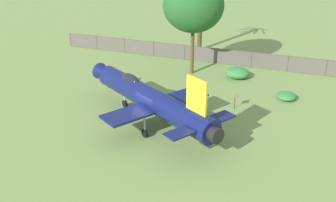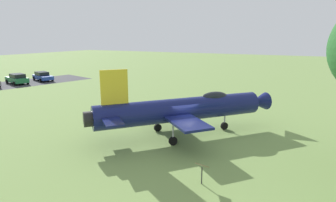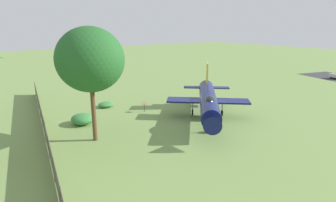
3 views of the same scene
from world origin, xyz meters
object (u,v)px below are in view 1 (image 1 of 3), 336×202
shade_tree (193,6)px  info_plaque (235,99)px  shrub_near_fence (238,73)px  shrub_by_tree (286,96)px  display_jet (149,98)px  palm_tree (200,15)px

shade_tree → info_plaque: size_ratio=8.10×
shrub_near_fence → info_plaque: info_plaque is taller
shrub_by_tree → shrub_near_fence: bearing=-135.5°
display_jet → shade_tree: size_ratio=1.34×
palm_tree → info_plaque: (15.38, 4.67, -3.35)m
palm_tree → shrub_near_fence: 10.31m
shrub_by_tree → display_jet: bearing=-59.1°
display_jet → shrub_by_tree: display_jet is taller
display_jet → shade_tree: (-11.16, 1.75, 4.65)m
display_jet → shrub_by_tree: 12.39m
shrub_near_fence → display_jet: bearing=-30.6°
shade_tree → palm_tree: 8.23m
info_plaque → palm_tree: bearing=-163.1°
display_jet → info_plaque: 7.33m
shade_tree → shrub_near_fence: 7.68m
shade_tree → shrub_by_tree: 11.90m
shade_tree → info_plaque: bearing=30.9°
shrub_near_fence → info_plaque: 6.99m
display_jet → shrub_near_fence: display_jet is taller
palm_tree → shrub_near_fence: (8.39, 4.71, -3.69)m
shade_tree → shrub_by_tree: shade_tree is taller
palm_tree → shrub_by_tree: bearing=35.2°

